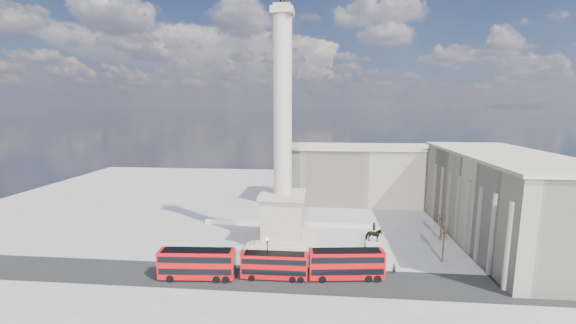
% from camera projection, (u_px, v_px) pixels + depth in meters
% --- Properties ---
extents(ground, '(180.00, 180.00, 0.00)m').
position_uv_depth(ground, '(280.00, 254.00, 67.66)').
color(ground, '#9A9692').
rests_on(ground, ground).
extents(asphalt_road, '(120.00, 9.00, 0.01)m').
position_uv_depth(asphalt_road, '(304.00, 280.00, 57.36)').
color(asphalt_road, '#262626').
rests_on(asphalt_road, ground).
extents(nelsons_column, '(14.00, 14.00, 49.85)m').
position_uv_depth(nelsons_column, '(283.00, 182.00, 70.56)').
color(nelsons_column, '#AAA08D').
rests_on(nelsons_column, ground).
extents(balustrade_wall, '(40.00, 0.60, 1.10)m').
position_uv_depth(balustrade_wall, '(288.00, 224.00, 83.31)').
color(balustrade_wall, '#BAAF9A').
rests_on(balustrade_wall, ground).
extents(building_east, '(19.00, 46.00, 18.60)m').
position_uv_depth(building_east, '(504.00, 199.00, 71.92)').
color(building_east, '#B4AF93').
rests_on(building_east, ground).
extents(building_northeast, '(51.00, 17.00, 16.60)m').
position_uv_depth(building_northeast, '(363.00, 174.00, 103.87)').
color(building_northeast, '#B4AF93').
rests_on(building_northeast, ground).
extents(red_bus_a, '(12.47, 3.60, 4.99)m').
position_uv_depth(red_bus_a, '(198.00, 264.00, 57.44)').
color(red_bus_a, red).
rests_on(red_bus_a, ground).
extents(red_bus_b, '(10.87, 2.68, 4.40)m').
position_uv_depth(red_bus_b, '(275.00, 265.00, 57.54)').
color(red_bus_b, red).
rests_on(red_bus_b, ground).
extents(red_bus_c, '(12.40, 4.16, 4.93)m').
position_uv_depth(red_bus_c, '(347.00, 264.00, 57.43)').
color(red_bus_c, red).
rests_on(red_bus_c, ground).
extents(victorian_lamp, '(0.60, 0.60, 6.95)m').
position_uv_depth(victorian_lamp, '(267.00, 254.00, 57.66)').
color(victorian_lamp, black).
rests_on(victorian_lamp, ground).
extents(equestrian_statue, '(3.58, 2.69, 7.57)m').
position_uv_depth(equestrian_statue, '(373.00, 249.00, 63.46)').
color(equestrian_statue, '#BAAF9A').
rests_on(equestrian_statue, ground).
extents(bare_tree_near, '(1.67, 1.67, 7.29)m').
position_uv_depth(bare_tree_near, '(444.00, 232.00, 63.24)').
color(bare_tree_near, '#332319').
rests_on(bare_tree_near, ground).
extents(bare_tree_mid, '(1.66, 1.66, 6.31)m').
position_uv_depth(bare_tree_mid, '(442.00, 218.00, 73.69)').
color(bare_tree_mid, '#332319').
rests_on(bare_tree_mid, ground).
extents(bare_tree_far, '(1.86, 1.86, 7.61)m').
position_uv_depth(bare_tree_far, '(464.00, 212.00, 74.06)').
color(bare_tree_far, '#332319').
rests_on(bare_tree_far, ground).
extents(pedestrian_walking, '(0.73, 0.53, 1.84)m').
position_uv_depth(pedestrian_walking, '(394.00, 269.00, 59.28)').
color(pedestrian_walking, black).
rests_on(pedestrian_walking, ground).
extents(pedestrian_standing, '(0.84, 0.70, 1.56)m').
position_uv_depth(pedestrian_standing, '(379.00, 261.00, 62.64)').
color(pedestrian_standing, black).
rests_on(pedestrian_standing, ground).
extents(pedestrian_crossing, '(0.56, 0.99, 1.59)m').
position_uv_depth(pedestrian_crossing, '(317.00, 252.00, 66.66)').
color(pedestrian_crossing, black).
rests_on(pedestrian_crossing, ground).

